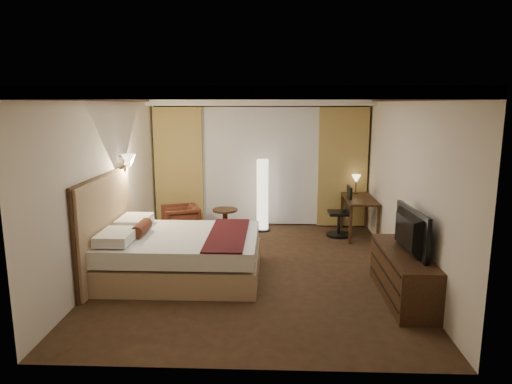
{
  "coord_description": "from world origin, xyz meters",
  "views": [
    {
      "loc": [
        0.28,
        -6.77,
        2.55
      ],
      "look_at": [
        0.0,
        0.4,
        1.15
      ],
      "focal_mm": 32.0,
      "sensor_mm": 36.0,
      "label": 1
    }
  ],
  "objects_px": {
    "armchair": "(181,220)",
    "side_table": "(225,222)",
    "bed": "(183,255)",
    "dresser": "(403,275)",
    "floor_lamp": "(263,195)",
    "desk": "(359,217)",
    "television": "(404,229)",
    "office_chair": "(339,211)"
  },
  "relations": [
    {
      "from": "armchair",
      "to": "side_table",
      "type": "bearing_deg",
      "value": 79.08
    },
    {
      "from": "bed",
      "to": "dresser",
      "type": "height_order",
      "value": "bed"
    },
    {
      "from": "armchair",
      "to": "floor_lamp",
      "type": "distance_m",
      "value": 1.7
    },
    {
      "from": "desk",
      "to": "television",
      "type": "distance_m",
      "value": 2.99
    },
    {
      "from": "side_table",
      "to": "bed",
      "type": "bearing_deg",
      "value": -100.79
    },
    {
      "from": "floor_lamp",
      "to": "office_chair",
      "type": "distance_m",
      "value": 1.55
    },
    {
      "from": "side_table",
      "to": "television",
      "type": "bearing_deg",
      "value": -46.97
    },
    {
      "from": "side_table",
      "to": "desk",
      "type": "xyz_separation_m",
      "value": [
        2.61,
        0.12,
        0.11
      ]
    },
    {
      "from": "bed",
      "to": "office_chair",
      "type": "height_order",
      "value": "office_chair"
    },
    {
      "from": "floor_lamp",
      "to": "dresser",
      "type": "bearing_deg",
      "value": -58.84
    },
    {
      "from": "floor_lamp",
      "to": "desk",
      "type": "distance_m",
      "value": 1.94
    },
    {
      "from": "dresser",
      "to": "armchair",
      "type": "bearing_deg",
      "value": 142.73
    },
    {
      "from": "dresser",
      "to": "television",
      "type": "height_order",
      "value": "television"
    },
    {
      "from": "dresser",
      "to": "television",
      "type": "bearing_deg",
      "value": 180.0
    },
    {
      "from": "armchair",
      "to": "television",
      "type": "relative_size",
      "value": 0.64
    },
    {
      "from": "bed",
      "to": "side_table",
      "type": "height_order",
      "value": "bed"
    },
    {
      "from": "desk",
      "to": "dresser",
      "type": "distance_m",
      "value": 2.93
    },
    {
      "from": "armchair",
      "to": "dresser",
      "type": "height_order",
      "value": "armchair"
    },
    {
      "from": "bed",
      "to": "office_chair",
      "type": "bearing_deg",
      "value": 40.09
    },
    {
      "from": "bed",
      "to": "office_chair",
      "type": "xyz_separation_m",
      "value": [
        2.62,
        2.2,
        0.17
      ]
    },
    {
      "from": "armchair",
      "to": "desk",
      "type": "xyz_separation_m",
      "value": [
        3.45,
        0.26,
        0.03
      ]
    },
    {
      "from": "desk",
      "to": "side_table",
      "type": "bearing_deg",
      "value": -177.44
    },
    {
      "from": "armchair",
      "to": "desk",
      "type": "relative_size",
      "value": 0.57
    },
    {
      "from": "floor_lamp",
      "to": "television",
      "type": "distance_m",
      "value": 3.74
    },
    {
      "from": "armchair",
      "to": "side_table",
      "type": "height_order",
      "value": "armchair"
    },
    {
      "from": "side_table",
      "to": "dresser",
      "type": "distance_m",
      "value": 3.87
    },
    {
      "from": "side_table",
      "to": "television",
      "type": "height_order",
      "value": "television"
    },
    {
      "from": "television",
      "to": "floor_lamp",
      "type": "bearing_deg",
      "value": 26.73
    },
    {
      "from": "desk",
      "to": "dresser",
      "type": "height_order",
      "value": "desk"
    },
    {
      "from": "bed",
      "to": "side_table",
      "type": "distance_m",
      "value": 2.18
    },
    {
      "from": "armchair",
      "to": "floor_lamp",
      "type": "bearing_deg",
      "value": 88.36
    },
    {
      "from": "television",
      "to": "office_chair",
      "type": "bearing_deg",
      "value": 4.17
    },
    {
      "from": "armchair",
      "to": "television",
      "type": "xyz_separation_m",
      "value": [
        3.47,
        -2.67,
        0.61
      ]
    },
    {
      "from": "bed",
      "to": "office_chair",
      "type": "distance_m",
      "value": 3.43
    },
    {
      "from": "bed",
      "to": "desk",
      "type": "bearing_deg",
      "value": 36.79
    },
    {
      "from": "bed",
      "to": "television",
      "type": "relative_size",
      "value": 2.09
    },
    {
      "from": "dresser",
      "to": "side_table",
      "type": "bearing_deg",
      "value": 133.36
    },
    {
      "from": "armchair",
      "to": "television",
      "type": "bearing_deg",
      "value": 31.8
    },
    {
      "from": "armchair",
      "to": "side_table",
      "type": "distance_m",
      "value": 0.86
    },
    {
      "from": "office_chair",
      "to": "armchair",
      "type": "bearing_deg",
      "value": -176.93
    },
    {
      "from": "bed",
      "to": "desk",
      "type": "xyz_separation_m",
      "value": [
        3.01,
        2.25,
        0.05
      ]
    },
    {
      "from": "side_table",
      "to": "floor_lamp",
      "type": "distance_m",
      "value": 0.94
    }
  ]
}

